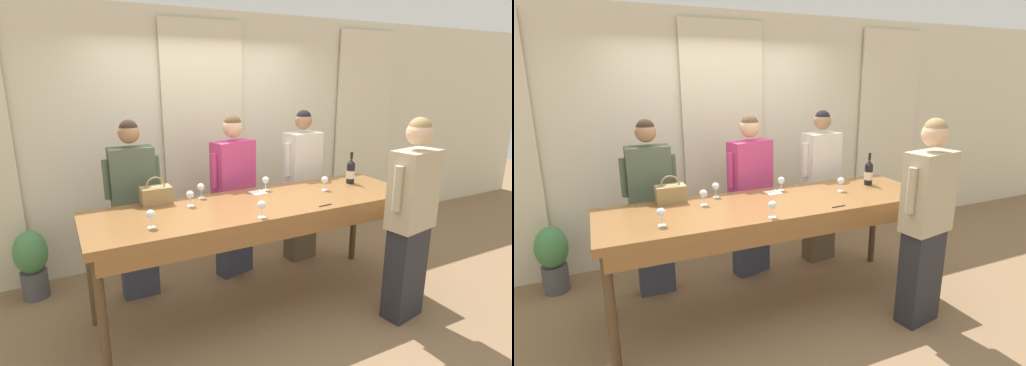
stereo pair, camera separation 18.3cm
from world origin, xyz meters
TOP-DOWN VIEW (x-y plane):
  - ground_plane at (0.00, 0.00)m, footprint 18.00×18.00m
  - wall_back at (0.00, 1.45)m, footprint 12.00×0.06m
  - curtain_panel_center at (0.00, 1.39)m, footprint 0.95×0.03m
  - curtain_panel_right at (2.38, 1.39)m, footprint 0.95×0.03m
  - tasting_bar at (0.00, -0.02)m, footprint 2.98×0.89m
  - wine_bottle at (1.13, 0.14)m, footprint 0.08×0.08m
  - handbag at (-0.83, 0.37)m, footprint 0.26×0.16m
  - wine_glass_front_left at (0.22, 0.30)m, footprint 0.07×0.07m
  - wine_glass_front_mid at (-0.59, 0.16)m, footprint 0.07×0.07m
  - wine_glass_front_right at (-0.18, -0.36)m, footprint 0.07×0.07m
  - wine_glass_center_left at (0.73, 0.05)m, footprint 0.07×0.07m
  - wine_glass_center_mid at (-0.43, 0.35)m, footprint 0.07×0.07m
  - wine_glass_center_right at (-1.00, -0.19)m, footprint 0.07×0.07m
  - napkin at (0.11, 0.26)m, footprint 0.15×0.15m
  - pen at (0.44, -0.35)m, footprint 0.14×0.02m
  - guest_olive_jacket at (-0.96, 0.70)m, footprint 0.51×0.21m
  - guest_pink_top at (0.05, 0.70)m, footprint 0.56×0.31m
  - guest_cream_sweater at (0.90, 0.70)m, footprint 0.51×0.28m
  - host_pouring at (1.04, -0.74)m, footprint 0.53×0.30m
  - potted_plant at (-1.88, 1.11)m, footprint 0.30×0.30m

SIDE VIEW (x-z plane):
  - ground_plane at x=0.00m, z-range 0.00..0.00m
  - potted_plant at x=-1.88m, z-range 0.03..0.71m
  - guest_pink_top at x=0.05m, z-range 0.03..1.74m
  - guest_cream_sweater at x=0.90m, z-range 0.02..1.75m
  - guest_olive_jacket at x=-0.96m, z-range 0.03..1.75m
  - host_pouring at x=1.04m, z-range 0.03..1.80m
  - tasting_bar at x=0.00m, z-range 0.42..1.44m
  - napkin at x=0.11m, z-range 1.01..1.02m
  - pen at x=0.44m, z-range 1.01..1.02m
  - handbag at x=-0.83m, z-range 0.97..1.21m
  - wine_glass_front_right at x=-0.18m, z-range 1.04..1.18m
  - wine_glass_front_left at x=0.22m, z-range 1.04..1.18m
  - wine_glass_front_mid at x=-0.59m, z-range 1.04..1.18m
  - wine_glass_center_left at x=0.73m, z-range 1.04..1.18m
  - wine_glass_center_mid at x=-0.43m, z-range 1.04..1.18m
  - wine_glass_center_right at x=-1.00m, z-range 1.04..1.18m
  - wine_bottle at x=1.13m, z-range 0.97..1.30m
  - curtain_panel_center at x=0.00m, z-range 0.00..2.69m
  - curtain_panel_right at x=2.38m, z-range 0.00..2.69m
  - wall_back at x=0.00m, z-range 0.00..2.80m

